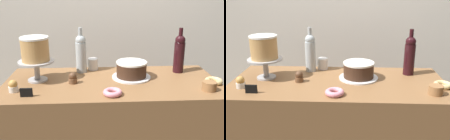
% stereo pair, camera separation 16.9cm
% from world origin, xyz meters
% --- Properties ---
extents(back_wall, '(6.00, 0.05, 2.60)m').
position_xyz_m(back_wall, '(0.00, 0.90, 1.30)').
color(back_wall, silver).
rests_on(back_wall, ground_plane).
extents(cake_stand_pedestal, '(0.23, 0.23, 0.14)m').
position_xyz_m(cake_stand_pedestal, '(-0.50, 0.04, 1.05)').
color(cake_stand_pedestal, '#B2B2B7').
rests_on(cake_stand_pedestal, display_counter).
extents(white_layer_cake, '(0.18, 0.18, 0.16)m').
position_xyz_m(white_layer_cake, '(-0.50, 0.04, 1.18)').
color(white_layer_cake, tan).
rests_on(white_layer_cake, cake_stand_pedestal).
extents(silver_serving_platter, '(0.27, 0.27, 0.01)m').
position_xyz_m(silver_serving_platter, '(0.14, 0.07, 0.96)').
color(silver_serving_platter, white).
rests_on(silver_serving_platter, display_counter).
extents(chocolate_round_cake, '(0.21, 0.21, 0.11)m').
position_xyz_m(chocolate_round_cake, '(0.14, 0.07, 1.02)').
color(chocolate_round_cake, '#3D2619').
rests_on(chocolate_round_cake, silver_serving_platter).
extents(wine_bottle_clear, '(0.08, 0.08, 0.33)m').
position_xyz_m(wine_bottle_clear, '(-0.21, 0.21, 1.10)').
color(wine_bottle_clear, '#B2BCC1').
rests_on(wine_bottle_clear, display_counter).
extents(wine_bottle_dark_red, '(0.08, 0.08, 0.33)m').
position_xyz_m(wine_bottle_dark_red, '(0.50, 0.17, 1.10)').
color(wine_bottle_dark_red, black).
rests_on(wine_bottle_dark_red, display_counter).
extents(cupcake_chocolate, '(0.06, 0.06, 0.07)m').
position_xyz_m(cupcake_chocolate, '(-0.26, -0.02, 0.99)').
color(cupcake_chocolate, brown).
rests_on(cupcake_chocolate, display_counter).
extents(cupcake_caramel, '(0.06, 0.06, 0.07)m').
position_xyz_m(cupcake_caramel, '(-0.60, -0.14, 0.99)').
color(cupcake_caramel, white).
rests_on(cupcake_caramel, display_counter).
extents(donut_glazed, '(0.11, 0.11, 0.03)m').
position_xyz_m(donut_glazed, '(0.66, -0.07, 0.97)').
color(donut_glazed, '#E0C17F').
rests_on(donut_glazed, display_counter).
extents(donut_pink, '(0.11, 0.11, 0.03)m').
position_xyz_m(donut_pink, '(-0.01, -0.22, 0.97)').
color(donut_pink, pink).
rests_on(donut_pink, display_counter).
extents(cookie_stack, '(0.08, 0.08, 0.06)m').
position_xyz_m(cookie_stack, '(0.58, -0.19, 0.99)').
color(cookie_stack, olive).
rests_on(cookie_stack, display_counter).
extents(price_sign_chalkboard, '(0.07, 0.01, 0.05)m').
position_xyz_m(price_sign_chalkboard, '(-0.50, -0.22, 0.98)').
color(price_sign_chalkboard, black).
rests_on(price_sign_chalkboard, display_counter).
extents(coffee_cup_ceramic, '(0.08, 0.08, 0.08)m').
position_xyz_m(coffee_cup_ceramic, '(-0.13, 0.26, 1.00)').
color(coffee_cup_ceramic, white).
rests_on(coffee_cup_ceramic, display_counter).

